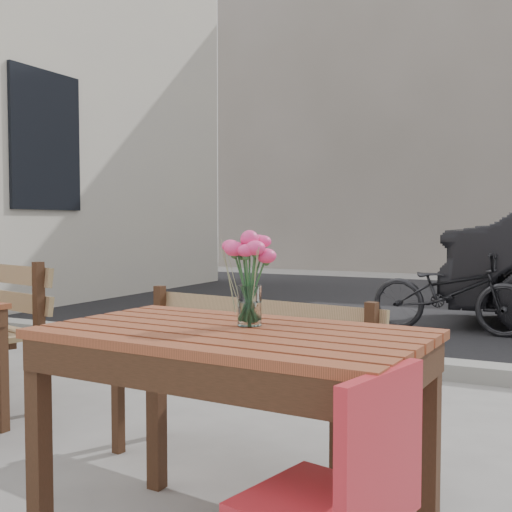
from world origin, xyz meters
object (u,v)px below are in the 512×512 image
(main_table, at_px, (233,367))
(red_chair, at_px, (346,491))
(bicycle, at_px, (450,292))
(main_vase, at_px, (250,267))

(main_table, bearing_deg, red_chair, -29.55)
(red_chair, xyz_separation_m, bicycle, (-0.63, 5.21, -0.03))
(bicycle, bearing_deg, main_table, -175.30)
(red_chair, relative_size, main_vase, 2.35)
(main_table, xyz_separation_m, red_chair, (0.51, -0.33, -0.20))
(red_chair, bearing_deg, bicycle, -160.28)
(main_table, xyz_separation_m, main_vase, (0.02, 0.09, 0.33))
(main_table, relative_size, bicycle, 0.81)
(bicycle, bearing_deg, main_vase, -175.08)
(main_table, bearing_deg, bicycle, 94.80)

